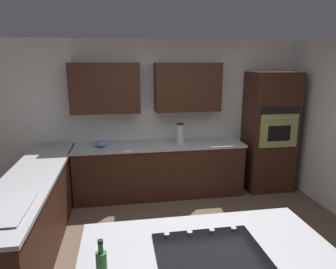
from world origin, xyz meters
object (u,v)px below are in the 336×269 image
Objects in this scene: blender at (180,135)px; cooktop at (209,251)px; wall_oven at (269,132)px; mixing_bowl at (101,144)px; sink_unit at (1,209)px.

cooktop is at bearing 82.42° from blender.
blender is at bearing -97.58° from cooktop.
wall_oven is 2.90m from mixing_bowl.
mixing_bowl is (2.90, -0.01, -0.09)m from wall_oven.
sink_unit reaches higher than cooktop.
cooktop is 4.06× the size of mixing_bowl.
mixing_bowl is (1.30, 0.00, -0.10)m from blender.
sink_unit is 0.92× the size of cooktop.
sink_unit is at bearing 28.95° from wall_oven.
blender is at bearing -135.54° from sink_unit.
mixing_bowl reaches higher than cooktop.
mixing_bowl is (-0.78, -2.04, 0.03)m from sink_unit.
blender reaches higher than cooktop.
wall_oven is 1.60m from blender.
wall_oven is 6.00× the size of blender.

